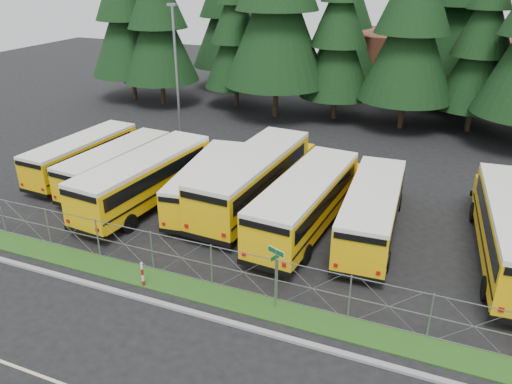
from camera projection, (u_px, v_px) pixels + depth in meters
ground at (242, 277)px, 22.34m from camera, size 120.00×120.00×0.00m
curb at (211, 317)px, 19.71m from camera, size 50.00×0.25×0.12m
grass_verge at (226, 298)px, 20.90m from camera, size 50.00×1.40×0.06m
chainlink_fence at (233, 270)px, 21.08m from camera, size 44.00×0.10×2.00m
brick_building at (447, 64)px, 52.59m from camera, size 22.00×10.00×6.00m
bus_0 at (87, 156)px, 32.65m from camera, size 2.94×9.94×2.57m
bus_1 at (120, 166)px, 31.03m from camera, size 3.11×9.95×2.57m
bus_2 at (149, 179)px, 28.60m from camera, size 3.75×11.57×2.98m
bus_3 at (210, 183)px, 28.63m from camera, size 3.54×10.03×2.57m
bus_4 at (256, 179)px, 28.36m from camera, size 3.61×12.36×3.20m
bus_5 at (308, 202)px, 25.85m from camera, size 3.54×11.58×2.99m
bus_6 at (373, 211)px, 25.21m from camera, size 3.05×10.67×2.77m
street_sign at (276, 266)px, 19.49m from camera, size 0.79×0.52×2.81m
striped_bollard at (143, 275)px, 21.45m from camera, size 0.11×0.11×1.20m
light_standard at (176, 69)px, 37.68m from camera, size 0.70×0.35×10.14m
conifer_0 at (126, 10)px, 47.96m from camera, size 7.77×7.77×17.18m
conifer_1 at (157, 19)px, 46.17m from camera, size 7.25×7.25×16.03m
conifer_2 at (236, 35)px, 45.99m from camera, size 6.03×6.03×13.35m
conifer_4 at (339, 38)px, 42.01m from camera, size 6.34×6.34×14.03m
conifer_5 at (413, 22)px, 38.83m from camera, size 7.74×7.74×17.12m
conifer_6 at (482, 47)px, 38.82m from camera, size 6.16×6.16×13.63m
conifer_10 at (227, 8)px, 52.56m from camera, size 7.58×7.58×16.77m
conifer_11 at (345, 19)px, 48.95m from camera, size 6.99×6.99×15.46m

